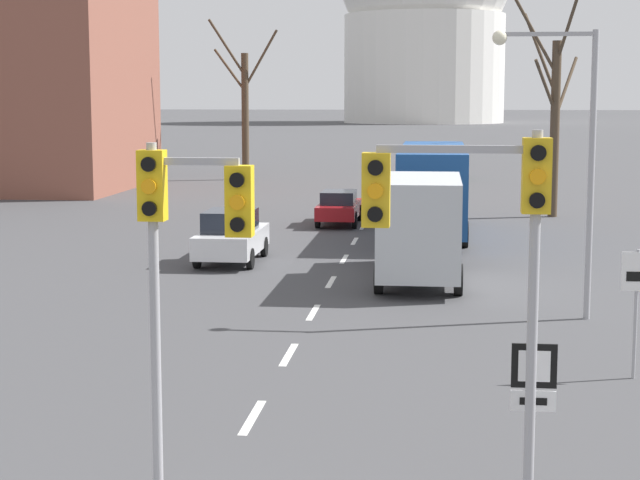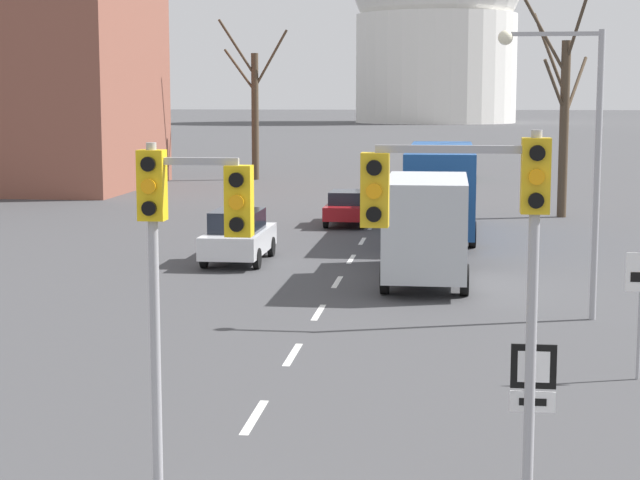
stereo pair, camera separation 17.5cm
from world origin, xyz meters
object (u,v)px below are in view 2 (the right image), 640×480
Objects in this scene: sedan_near_right at (457,166)px; sedan_mid_centre at (447,155)px; street_lamp_right at (576,138)px; city_bus at (441,184)px; sedan_near_left at (238,236)px; traffic_signal_near_right at (478,225)px; sedan_far_left at (347,207)px; traffic_signal_centre_tall at (183,230)px; delivery_truck at (427,224)px; route_sign_post at (533,395)px.

sedan_mid_centre is at bearing 92.84° from sedan_near_right.
street_lamp_right is 16.11m from city_bus.
city_bus reaches higher than sedan_near_left.
street_lamp_right is at bearing 78.29° from traffic_signal_near_right.
sedan_near_left reaches higher than sedan_far_left.
traffic_signal_centre_tall is 0.45× the size of city_bus.
sedan_near_right is 0.98× the size of sedan_far_left.
delivery_truck is at bearing 93.30° from traffic_signal_near_right.
traffic_signal_near_right reaches higher than sedan_far_left.
traffic_signal_near_right is 2.44m from route_sign_post.
route_sign_post is 0.21× the size of city_bus.
street_lamp_right is 44.63m from sedan_near_right.
sedan_far_left is (-4.10, -40.01, -0.05)m from sedan_mid_centre.
city_bus is at bearing -90.15° from sedan_mid_centre.
city_bus is (3.98, -3.14, 1.28)m from sedan_far_left.
street_lamp_right is 0.98× the size of delivery_truck.
sedan_near_right is at bearing 89.91° from traffic_signal_near_right.
traffic_signal_centre_tall is at bearing 179.24° from route_sign_post.
sedan_near_right is (7.38, 36.48, -0.02)m from sedan_near_left.
sedan_far_left is at bearing 76.56° from sedan_near_left.
street_lamp_right reaches higher than sedan_far_left.
route_sign_post is 31.67m from sedan_far_left.
traffic_signal_near_right is at bearing -90.09° from sedan_near_right.
sedan_near_right is 14.33m from sedan_mid_centre.
traffic_signal_centre_tall is 14.08m from street_lamp_right.
sedan_far_left is (2.58, 10.79, -0.11)m from sedan_near_left.
traffic_signal_near_right is 0.70× the size of delivery_truck.
traffic_signal_near_right reaches higher than delivery_truck.
traffic_signal_near_right is 17.98m from delivery_truck.
sedan_far_left is at bearing 111.47° from street_lamp_right.
street_lamp_right is at bearing -86.71° from sedan_near_right.
street_lamp_right is at bearing 81.46° from route_sign_post.
traffic_signal_centre_tall reaches higher than route_sign_post.
sedan_mid_centre is (-0.62, 71.48, -3.03)m from traffic_signal_near_right.
traffic_signal_near_right is 71.55m from sedan_mid_centre.
sedan_far_left is at bearing 91.37° from traffic_signal_centre_tall.
traffic_signal_centre_tall is at bearing -80.71° from sedan_near_left.
street_lamp_right reaches higher than traffic_signal_centre_tall.
delivery_truck is at bearing -24.61° from sedan_near_left.
street_lamp_right is (6.61, 12.41, 0.79)m from traffic_signal_centre_tall.
street_lamp_right is (2.65, 12.76, 0.61)m from traffic_signal_near_right.
sedan_mid_centre is (-3.26, 58.72, -3.64)m from street_lamp_right.
route_sign_post is 0.32× the size of street_lamp_right.
traffic_signal_near_right is 3.99m from traffic_signal_centre_tall.
sedan_mid_centre is 0.42× the size of city_bus.
traffic_signal_near_right is at bearing -88.52° from city_bus.
city_bus is at bearing 83.41° from traffic_signal_centre_tall.
delivery_truck is (-1.80, 17.53, 0.15)m from route_sign_post.
delivery_truck is at bearing -90.44° from sedan_mid_centre.
delivery_truck is at bearing -91.61° from city_bus.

